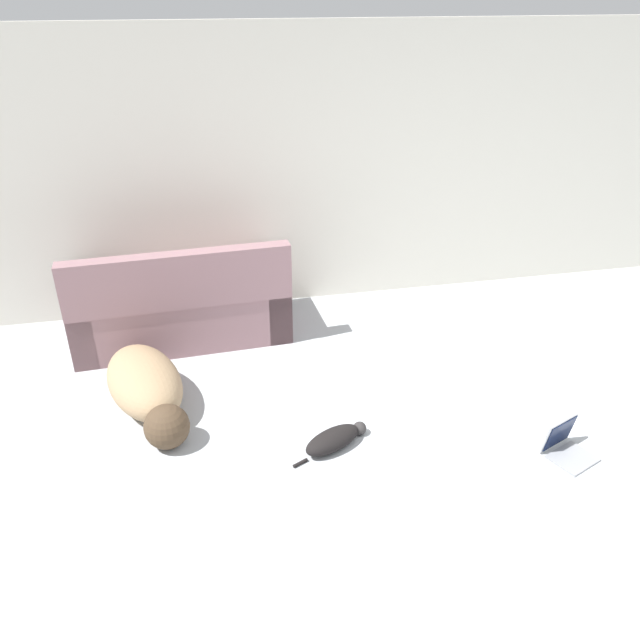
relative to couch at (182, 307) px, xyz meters
The scene contains 6 objects.
ground_plane 3.34m from the couch, 59.65° to the right, with size 20.00×20.00×0.00m, color #ADB2B7.
wall_back 2.02m from the couch, 19.25° to the left, with size 7.97×0.06×2.53m.
couch is the anchor object (origin of this frame).
dog 1.06m from the couch, 105.08° to the right, with size 0.76×1.41×0.38m.
cat 2.00m from the couch, 60.82° to the right, with size 0.58×0.35×0.14m.
laptop_open 3.24m from the couch, 40.65° to the right, with size 0.37×0.37×0.25m.
Camera 1 is at (-1.49, -2.09, 2.78)m, focal length 35.00 mm.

